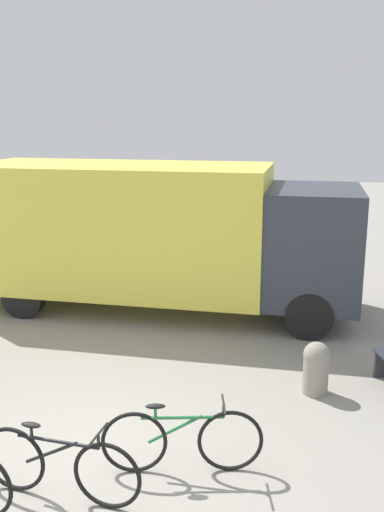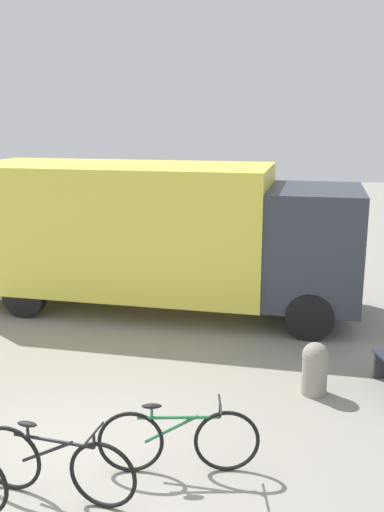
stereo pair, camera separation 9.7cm
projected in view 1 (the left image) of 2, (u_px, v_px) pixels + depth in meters
ground_plane at (70, 469)px, 6.37m from camera, size 60.00×60.00×0.00m
delivery_truck at (155, 230)px, 11.44m from camera, size 7.99×3.29×2.91m
bicycle_middle at (59, 465)px, 5.78m from camera, size 1.77×0.46×0.82m
bicycle_far at (182, 440)px, 6.23m from camera, size 1.77×0.44×0.82m
bollard_near_bench at (316, 366)px, 8.03m from camera, size 0.37×0.37×0.76m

